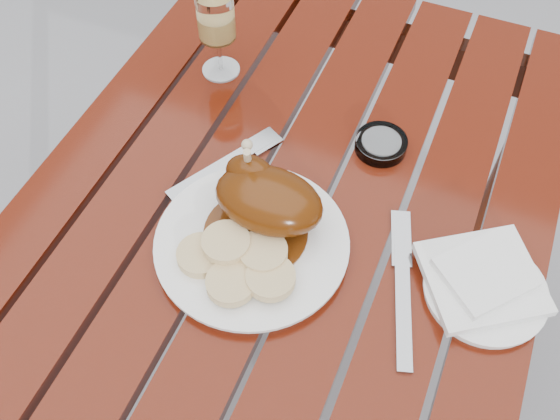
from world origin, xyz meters
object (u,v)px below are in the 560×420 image
object	(u,v)px
table	(281,317)
wine_glass	(218,35)
dinner_plate	(252,244)
side_plate	(485,291)
ashtray	(381,144)

from	to	relation	value
table	wine_glass	bearing A→B (deg)	131.85
dinner_plate	side_plate	bearing A→B (deg)	9.70
dinner_plate	ashtray	size ratio (longest dim) A/B	3.33
wine_glass	ashtray	size ratio (longest dim) A/B	1.88
wine_glass	side_plate	distance (m)	0.62
side_plate	ashtray	size ratio (longest dim) A/B	2.02
wine_glass	ashtray	xyz separation A→B (m)	(0.33, -0.07, -0.07)
dinner_plate	table	bearing A→B (deg)	80.12
wine_glass	side_plate	size ratio (longest dim) A/B	0.93
dinner_plate	ashtray	world-z (taller)	ashtray
dinner_plate	wine_glass	world-z (taller)	wine_glass
table	wine_glass	distance (m)	0.57
side_plate	ashtray	world-z (taller)	ashtray
dinner_plate	ashtray	distance (m)	0.29
wine_glass	ashtray	distance (m)	0.34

